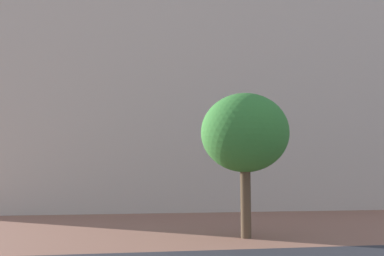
% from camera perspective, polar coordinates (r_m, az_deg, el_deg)
% --- Properties ---
extents(landmark_building, '(29.81, 13.27, 32.50)m').
position_cam_1_polar(landmark_building, '(32.13, 1.01, 8.51)').
color(landmark_building, beige).
rests_on(landmark_building, ground_plane).
extents(tree_curb_far, '(3.15, 3.15, 5.12)m').
position_cam_1_polar(tree_curb_far, '(15.18, 7.16, -0.73)').
color(tree_curb_far, brown).
rests_on(tree_curb_far, ground_plane).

